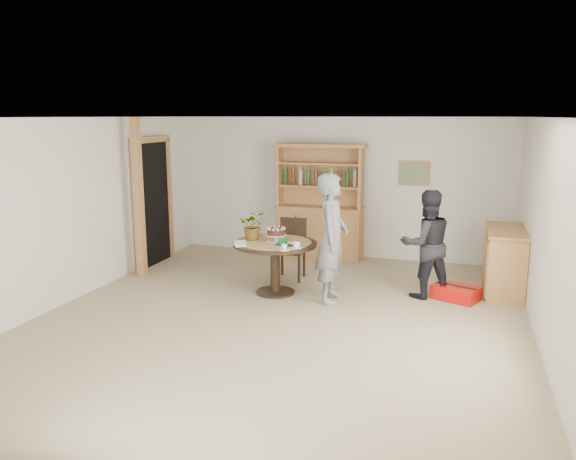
# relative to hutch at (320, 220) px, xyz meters

# --- Properties ---
(ground) EXTENTS (7.00, 7.00, 0.00)m
(ground) POSITION_rel_hutch_xyz_m (0.30, -3.24, -0.69)
(ground) COLOR tan
(ground) RESTS_ON ground
(room_shell) EXTENTS (6.04, 7.04, 2.52)m
(room_shell) POSITION_rel_hutch_xyz_m (0.30, -3.23, 1.05)
(room_shell) COLOR white
(room_shell) RESTS_ON ground
(doorway) EXTENTS (0.13, 1.10, 2.18)m
(doorway) POSITION_rel_hutch_xyz_m (-2.63, -1.24, 0.42)
(doorway) COLOR black
(doorway) RESTS_ON ground
(pine_post) EXTENTS (0.12, 0.12, 2.50)m
(pine_post) POSITION_rel_hutch_xyz_m (-2.40, -2.04, 0.56)
(pine_post) COLOR tan
(pine_post) RESTS_ON ground
(hutch) EXTENTS (1.62, 0.54, 2.04)m
(hutch) POSITION_rel_hutch_xyz_m (0.00, 0.00, 0.00)
(hutch) COLOR tan
(hutch) RESTS_ON ground
(sideboard) EXTENTS (0.54, 1.26, 0.94)m
(sideboard) POSITION_rel_hutch_xyz_m (3.04, -1.24, -0.22)
(sideboard) COLOR tan
(sideboard) RESTS_ON ground
(dining_table) EXTENTS (1.20, 1.20, 0.76)m
(dining_table) POSITION_rel_hutch_xyz_m (-0.10, -2.23, -0.08)
(dining_table) COLOR black
(dining_table) RESTS_ON ground
(dining_chair) EXTENTS (0.44, 0.44, 0.95)m
(dining_chair) POSITION_rel_hutch_xyz_m (-0.11, -1.40, -0.15)
(dining_chair) COLOR black
(dining_chair) RESTS_ON ground
(birthday_cake) EXTENTS (0.30, 0.30, 0.20)m
(birthday_cake) POSITION_rel_hutch_xyz_m (-0.10, -2.18, 0.19)
(birthday_cake) COLOR white
(birthday_cake) RESTS_ON dining_table
(flower_vase) EXTENTS (0.47, 0.44, 0.42)m
(flower_vase) POSITION_rel_hutch_xyz_m (-0.45, -2.18, 0.28)
(flower_vase) COLOR #3F7233
(flower_vase) RESTS_ON dining_table
(gift_tray) EXTENTS (0.30, 0.20, 0.08)m
(gift_tray) POSITION_rel_hutch_xyz_m (0.11, -2.35, 0.10)
(gift_tray) COLOR black
(gift_tray) RESTS_ON dining_table
(coffee_cup_a) EXTENTS (0.15, 0.15, 0.09)m
(coffee_cup_a) POSITION_rel_hutch_xyz_m (0.30, -2.51, 0.11)
(coffee_cup_a) COLOR white
(coffee_cup_a) RESTS_ON dining_table
(coffee_cup_b) EXTENTS (0.15, 0.15, 0.08)m
(coffee_cup_b) POSITION_rel_hutch_xyz_m (0.18, -2.68, 0.11)
(coffee_cup_b) COLOR white
(coffee_cup_b) RESTS_ON dining_table
(napkins) EXTENTS (0.24, 0.33, 0.03)m
(napkins) POSITION_rel_hutch_xyz_m (-0.51, -2.54, 0.09)
(napkins) COLOR white
(napkins) RESTS_ON dining_table
(teen_boy) EXTENTS (0.44, 0.66, 1.77)m
(teen_boy) POSITION_rel_hutch_xyz_m (0.75, -2.33, 0.20)
(teen_boy) COLOR slate
(teen_boy) RESTS_ON ground
(adult_person) EXTENTS (0.92, 0.84, 1.53)m
(adult_person) POSITION_rel_hutch_xyz_m (1.96, -1.75, 0.07)
(adult_person) COLOR black
(adult_person) RESTS_ON ground
(red_suitcase) EXTENTS (0.71, 0.60, 0.21)m
(red_suitcase) POSITION_rel_hutch_xyz_m (2.40, -1.77, -0.59)
(red_suitcase) COLOR red
(red_suitcase) RESTS_ON ground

